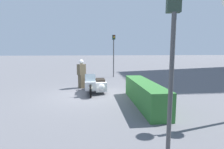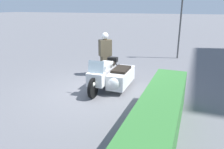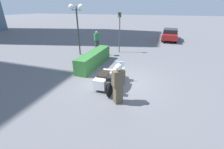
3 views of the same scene
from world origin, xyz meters
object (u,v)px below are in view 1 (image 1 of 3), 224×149
at_px(police_motorcycle, 96,84).
at_px(traffic_light_far, 114,50).
at_px(officer_rider, 82,73).
at_px(hedge_bush_curbside, 144,93).
at_px(traffic_light_near, 172,55).

xyz_separation_m(police_motorcycle, traffic_light_far, (-5.73, 1.72, 1.94)).
distance_m(police_motorcycle, officer_rider, 1.70).
distance_m(hedge_bush_curbside, traffic_light_far, 8.41).
relative_size(police_motorcycle, traffic_light_far, 0.72).
bearing_deg(hedge_bush_curbside, traffic_light_near, -9.99).
bearing_deg(officer_rider, traffic_light_far, 105.76).
distance_m(officer_rider, hedge_bush_curbside, 4.84).
bearing_deg(hedge_bush_curbside, traffic_light_far, -177.67).
height_order(officer_rider, traffic_light_far, traffic_light_far).
relative_size(police_motorcycle, officer_rider, 1.48).
distance_m(police_motorcycle, traffic_light_near, 6.80).
height_order(police_motorcycle, officer_rider, officer_rider).
xyz_separation_m(police_motorcycle, traffic_light_near, (6.42, 1.35, 1.80)).
xyz_separation_m(hedge_bush_curbside, traffic_light_far, (-8.19, -0.33, 1.91)).
height_order(traffic_light_near, traffic_light_far, traffic_light_far).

